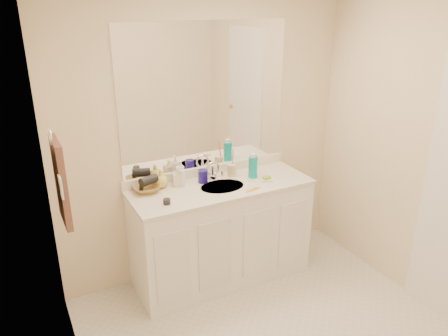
% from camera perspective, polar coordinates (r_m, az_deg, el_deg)
% --- Properties ---
extents(wall_back, '(2.60, 0.02, 2.40)m').
position_cam_1_polar(wall_back, '(3.71, -2.32, 3.78)').
color(wall_back, '#F6E3C0').
rests_on(wall_back, floor).
extents(wall_left, '(0.02, 2.60, 2.40)m').
position_cam_1_polar(wall_left, '(2.22, -18.77, -10.20)').
color(wall_left, '#F6E3C0').
rests_on(wall_left, floor).
extents(wall_right, '(0.02, 2.60, 2.40)m').
position_cam_1_polar(wall_right, '(3.57, 26.70, 0.70)').
color(wall_right, '#F6E3C0').
rests_on(wall_right, floor).
extents(vanity_cabinet, '(1.50, 0.55, 0.85)m').
position_cam_1_polar(vanity_cabinet, '(3.80, -0.35, -8.57)').
color(vanity_cabinet, white).
rests_on(vanity_cabinet, floor).
extents(countertop, '(1.52, 0.57, 0.03)m').
position_cam_1_polar(countertop, '(3.60, -0.37, -2.49)').
color(countertop, white).
rests_on(countertop, vanity_cabinet).
extents(backsplash, '(1.52, 0.03, 0.08)m').
position_cam_1_polar(backsplash, '(3.79, -2.16, -0.32)').
color(backsplash, white).
rests_on(backsplash, countertop).
extents(sink_basin, '(0.37, 0.37, 0.02)m').
position_cam_1_polar(sink_basin, '(3.58, -0.22, -2.56)').
color(sink_basin, beige).
rests_on(sink_basin, countertop).
extents(faucet, '(0.02, 0.02, 0.11)m').
position_cam_1_polar(faucet, '(3.71, -1.50, -0.61)').
color(faucet, silver).
rests_on(faucet, countertop).
extents(mirror, '(1.48, 0.01, 1.20)m').
position_cam_1_polar(mirror, '(3.62, -2.36, 9.20)').
color(mirror, white).
rests_on(mirror, wall_back).
extents(blue_mug, '(0.09, 0.09, 0.11)m').
position_cam_1_polar(blue_mug, '(3.64, -2.78, -1.08)').
color(blue_mug, navy).
rests_on(blue_mug, countertop).
extents(tan_cup, '(0.09, 0.09, 0.10)m').
position_cam_1_polar(tan_cup, '(3.77, 1.00, -0.28)').
color(tan_cup, beige).
rests_on(tan_cup, countertop).
extents(toothbrush, '(0.02, 0.04, 0.20)m').
position_cam_1_polar(toothbrush, '(3.74, 1.14, 1.14)').
color(toothbrush, '#FF438A').
rests_on(toothbrush, tan_cup).
extents(mouthwash_bottle, '(0.08, 0.08, 0.18)m').
position_cam_1_polar(mouthwash_bottle, '(3.73, 3.80, 0.13)').
color(mouthwash_bottle, '#0DA0A2').
rests_on(mouthwash_bottle, countertop).
extents(soap_dish, '(0.12, 0.11, 0.01)m').
position_cam_1_polar(soap_dish, '(3.70, 5.56, -1.53)').
color(soap_dish, white).
rests_on(soap_dish, countertop).
extents(green_soap, '(0.07, 0.06, 0.02)m').
position_cam_1_polar(green_soap, '(3.70, 5.57, -1.26)').
color(green_soap, '#99BF2E').
rests_on(green_soap, soap_dish).
extents(orange_comb, '(0.14, 0.06, 0.01)m').
position_cam_1_polar(orange_comb, '(3.52, 3.80, -2.82)').
color(orange_comb, orange).
rests_on(orange_comb, countertop).
extents(dark_jar, '(0.07, 0.07, 0.04)m').
position_cam_1_polar(dark_jar, '(3.30, -7.49, -4.35)').
color(dark_jar, black).
rests_on(dark_jar, countertop).
extents(extra_white_bottle, '(0.06, 0.06, 0.14)m').
position_cam_1_polar(extra_white_bottle, '(3.57, -5.47, -1.35)').
color(extra_white_bottle, white).
rests_on(extra_white_bottle, countertop).
extents(soap_bottle_white, '(0.09, 0.09, 0.20)m').
position_cam_1_polar(soap_bottle_white, '(3.63, -5.69, -0.46)').
color(soap_bottle_white, white).
rests_on(soap_bottle_white, countertop).
extents(soap_bottle_cream, '(0.09, 0.09, 0.16)m').
position_cam_1_polar(soap_bottle_cream, '(3.58, -6.11, -1.09)').
color(soap_bottle_cream, beige).
rests_on(soap_bottle_cream, countertop).
extents(soap_bottle_yellow, '(0.13, 0.13, 0.15)m').
position_cam_1_polar(soap_bottle_yellow, '(3.57, -8.25, -1.38)').
color(soap_bottle_yellow, '#DDD056').
rests_on(soap_bottle_yellow, countertop).
extents(wicker_basket, '(0.24, 0.24, 0.05)m').
position_cam_1_polar(wicker_basket, '(3.53, -10.07, -2.61)').
color(wicker_basket, '#9F7A40').
rests_on(wicker_basket, countertop).
extents(hair_dryer, '(0.16, 0.12, 0.07)m').
position_cam_1_polar(hair_dryer, '(3.51, -9.82, -1.60)').
color(hair_dryer, black).
rests_on(hair_dryer, wicker_basket).
extents(towel_ring, '(0.01, 0.11, 0.11)m').
position_cam_1_polar(towel_ring, '(2.80, -21.73, 3.85)').
color(towel_ring, silver).
rests_on(towel_ring, wall_left).
extents(hand_towel, '(0.04, 0.32, 0.55)m').
position_cam_1_polar(hand_towel, '(2.90, -20.54, -1.74)').
color(hand_towel, '#4A3028').
rests_on(hand_towel, towel_ring).
extents(switch_plate, '(0.01, 0.08, 0.13)m').
position_cam_1_polar(switch_plate, '(2.69, -20.53, -2.34)').
color(switch_plate, white).
rests_on(switch_plate, wall_left).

